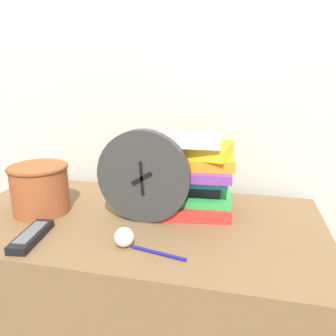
{
  "coord_description": "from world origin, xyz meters",
  "views": [
    {
      "loc": [
        0.29,
        -0.55,
        1.16
      ],
      "look_at": [
        0.09,
        0.32,
        0.9
      ],
      "focal_mm": 35.0,
      "sensor_mm": 36.0,
      "label": 1
    }
  ],
  "objects": [
    {
      "name": "desk",
      "position": [
        0.0,
        0.28,
        0.38
      ],
      "size": [
        1.05,
        0.55,
        0.75
      ],
      "color": "brown",
      "rests_on": "ground_plane"
    },
    {
      "name": "wall_back",
      "position": [
        0.0,
        0.62,
        1.2
      ],
      "size": [
        6.0,
        0.04,
        2.4
      ],
      "color": "beige",
      "rests_on": "ground_plane"
    },
    {
      "name": "crumpled_paper_ball",
      "position": [
        0.02,
        0.12,
        0.78
      ],
      "size": [
        0.05,
        0.05,
        0.05
      ],
      "color": "white",
      "rests_on": "desk"
    },
    {
      "name": "desk_clock",
      "position": [
        0.03,
        0.27,
        0.88
      ],
      "size": [
        0.26,
        0.04,
        0.26
      ],
      "color": "#333333",
      "rests_on": "desk"
    },
    {
      "name": "basket",
      "position": [
        -0.29,
        0.26,
        0.83
      ],
      "size": [
        0.17,
        0.17,
        0.14
      ],
      "color": "#994C28",
      "rests_on": "desk"
    },
    {
      "name": "book_stack",
      "position": [
        0.14,
        0.37,
        0.87
      ],
      "size": [
        0.25,
        0.21,
        0.23
      ],
      "color": "red",
      "rests_on": "desk"
    },
    {
      "name": "pen",
      "position": [
        0.11,
        0.1,
        0.76
      ],
      "size": [
        0.14,
        0.04,
        0.01
      ],
      "color": "navy",
      "rests_on": "desk"
    },
    {
      "name": "tv_remote",
      "position": [
        -0.21,
        0.1,
        0.76
      ],
      "size": [
        0.07,
        0.16,
        0.02
      ],
      "color": "black",
      "rests_on": "desk"
    }
  ]
}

